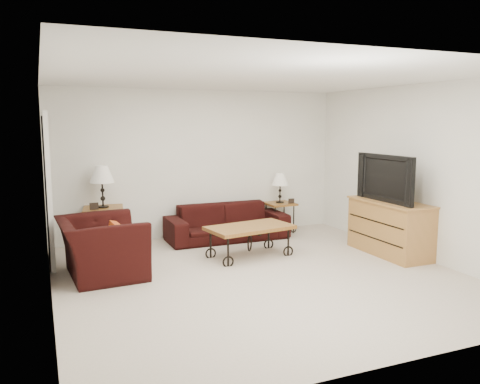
# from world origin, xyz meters

# --- Properties ---
(ground) EXTENTS (5.00, 5.00, 0.00)m
(ground) POSITION_xyz_m (0.00, 0.00, 0.00)
(ground) COLOR beige
(ground) RESTS_ON ground
(wall_back) EXTENTS (5.00, 0.02, 2.50)m
(wall_back) POSITION_xyz_m (0.00, 2.50, 1.25)
(wall_back) COLOR silver
(wall_back) RESTS_ON ground
(wall_front) EXTENTS (5.00, 0.02, 2.50)m
(wall_front) POSITION_xyz_m (0.00, -2.50, 1.25)
(wall_front) COLOR silver
(wall_front) RESTS_ON ground
(wall_left) EXTENTS (0.02, 5.00, 2.50)m
(wall_left) POSITION_xyz_m (-2.50, 0.00, 1.25)
(wall_left) COLOR silver
(wall_left) RESTS_ON ground
(wall_right) EXTENTS (0.02, 5.00, 2.50)m
(wall_right) POSITION_xyz_m (2.50, 0.00, 1.25)
(wall_right) COLOR silver
(wall_right) RESTS_ON ground
(ceiling) EXTENTS (5.00, 5.00, 0.00)m
(ceiling) POSITION_xyz_m (0.00, 0.00, 2.50)
(ceiling) COLOR white
(ceiling) RESTS_ON wall_back
(doorway) EXTENTS (0.08, 0.94, 2.04)m
(doorway) POSITION_xyz_m (-2.47, 1.65, 1.02)
(doorway) COLOR black
(doorway) RESTS_ON ground
(sofa) EXTENTS (2.02, 0.79, 0.59)m
(sofa) POSITION_xyz_m (0.31, 2.02, 0.29)
(sofa) COLOR black
(sofa) RESTS_ON ground
(side_table_left) EXTENTS (0.67, 0.67, 0.65)m
(side_table_left) POSITION_xyz_m (-1.67, 2.20, 0.32)
(side_table_left) COLOR #936225
(side_table_left) RESTS_ON ground
(side_table_right) EXTENTS (0.50, 0.50, 0.53)m
(side_table_right) POSITION_xyz_m (1.39, 2.20, 0.26)
(side_table_right) COLOR #936225
(side_table_right) RESTS_ON ground
(lamp_left) EXTENTS (0.42, 0.42, 0.65)m
(lamp_left) POSITION_xyz_m (-1.67, 2.20, 0.97)
(lamp_left) COLOR black
(lamp_left) RESTS_ON side_table_left
(lamp_right) EXTENTS (0.31, 0.31, 0.53)m
(lamp_right) POSITION_xyz_m (1.39, 2.20, 0.79)
(lamp_right) COLOR black
(lamp_right) RESTS_ON side_table_right
(photo_frame_left) EXTENTS (0.13, 0.02, 0.11)m
(photo_frame_left) POSITION_xyz_m (-1.82, 2.05, 0.70)
(photo_frame_left) COLOR black
(photo_frame_left) RESTS_ON side_table_left
(photo_frame_right) EXTENTS (0.11, 0.03, 0.09)m
(photo_frame_right) POSITION_xyz_m (1.54, 2.05, 0.57)
(photo_frame_right) COLOR black
(photo_frame_right) RESTS_ON side_table_right
(coffee_table) EXTENTS (1.32, 0.85, 0.46)m
(coffee_table) POSITION_xyz_m (0.24, 0.90, 0.23)
(coffee_table) COLOR #936225
(coffee_table) RESTS_ON ground
(armchair) EXTENTS (1.09, 1.22, 0.75)m
(armchair) POSITION_xyz_m (-1.88, 0.81, 0.37)
(armchair) COLOR black
(armchair) RESTS_ON ground
(throw_pillow) EXTENTS (0.11, 0.34, 0.34)m
(throw_pillow) POSITION_xyz_m (-1.73, 0.76, 0.52)
(throw_pillow) COLOR red
(throw_pillow) RESTS_ON armchair
(tv_stand) EXTENTS (0.56, 1.34, 0.80)m
(tv_stand) POSITION_xyz_m (2.23, 0.24, 0.40)
(tv_stand) COLOR #C68449
(tv_stand) RESTS_ON ground
(television) EXTENTS (0.16, 1.20, 0.69)m
(television) POSITION_xyz_m (2.21, 0.24, 1.15)
(television) COLOR black
(television) RESTS_ON tv_stand
(backpack) EXTENTS (0.42, 0.37, 0.46)m
(backpack) POSITION_xyz_m (1.22, 1.84, 0.23)
(backpack) COLOR black
(backpack) RESTS_ON ground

